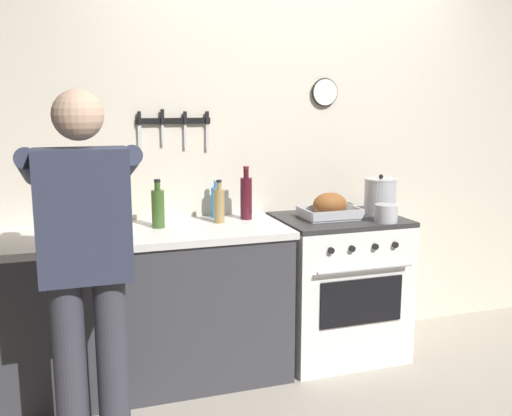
# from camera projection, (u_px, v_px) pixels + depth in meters

# --- Properties ---
(wall_back) EXTENTS (6.00, 0.13, 2.60)m
(wall_back) POSITION_uv_depth(u_px,v_px,m) (286.00, 150.00, 3.77)
(wall_back) COLOR beige
(wall_back) RESTS_ON ground
(counter_block) EXTENTS (2.03, 0.65, 0.90)m
(counter_block) POSITION_uv_depth(u_px,v_px,m) (110.00, 311.00, 3.22)
(counter_block) COLOR #38383D
(counter_block) RESTS_ON ground
(stove) EXTENTS (0.76, 0.67, 0.90)m
(stove) POSITION_uv_depth(u_px,v_px,m) (338.00, 286.00, 3.66)
(stove) COLOR white
(stove) RESTS_ON ground
(person_cook) EXTENTS (0.51, 0.63, 1.66)m
(person_cook) POSITION_uv_depth(u_px,v_px,m) (85.00, 257.00, 2.45)
(person_cook) COLOR #383842
(person_cook) RESTS_ON ground
(roasting_pan) EXTENTS (0.35, 0.26, 0.16)m
(roasting_pan) POSITION_uv_depth(u_px,v_px,m) (330.00, 207.00, 3.53)
(roasting_pan) COLOR #B7B7BC
(roasting_pan) RESTS_ON stove
(stock_pot) EXTENTS (0.21, 0.21, 0.26)m
(stock_pot) POSITION_uv_depth(u_px,v_px,m) (380.00, 196.00, 3.66)
(stock_pot) COLOR #B7B7BC
(stock_pot) RESTS_ON stove
(saucepan) EXTENTS (0.14, 0.14, 0.11)m
(saucepan) POSITION_uv_depth(u_px,v_px,m) (386.00, 213.00, 3.42)
(saucepan) COLOR #B7B7BC
(saucepan) RESTS_ON stove
(cutting_board) EXTENTS (0.36, 0.24, 0.02)m
(cutting_board) POSITION_uv_depth(u_px,v_px,m) (79.00, 235.00, 3.05)
(cutting_board) COLOR tan
(cutting_board) RESTS_ON counter_block
(bottle_olive_oil) EXTENTS (0.07, 0.07, 0.28)m
(bottle_olive_oil) POSITION_uv_depth(u_px,v_px,m) (158.00, 208.00, 3.25)
(bottle_olive_oil) COLOR #385623
(bottle_olive_oil) RESTS_ON counter_block
(bottle_wine_red) EXTENTS (0.07, 0.07, 0.33)m
(bottle_wine_red) POSITION_uv_depth(u_px,v_px,m) (246.00, 197.00, 3.49)
(bottle_wine_red) COLOR #47141E
(bottle_wine_red) RESTS_ON counter_block
(bottle_vinegar) EXTENTS (0.06, 0.06, 0.26)m
(bottle_vinegar) POSITION_uv_depth(u_px,v_px,m) (219.00, 205.00, 3.39)
(bottle_vinegar) COLOR #997F4C
(bottle_vinegar) RESTS_ON counter_block
(bottle_cooking_oil) EXTENTS (0.07, 0.07, 0.26)m
(bottle_cooking_oil) POSITION_uv_depth(u_px,v_px,m) (87.00, 208.00, 3.27)
(bottle_cooking_oil) COLOR gold
(bottle_cooking_oil) RESTS_ON counter_block
(bottle_dish_soap) EXTENTS (0.06, 0.06, 0.25)m
(bottle_dish_soap) POSITION_uv_depth(u_px,v_px,m) (216.00, 202.00, 3.54)
(bottle_dish_soap) COLOR #338CCC
(bottle_dish_soap) RESTS_ON counter_block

